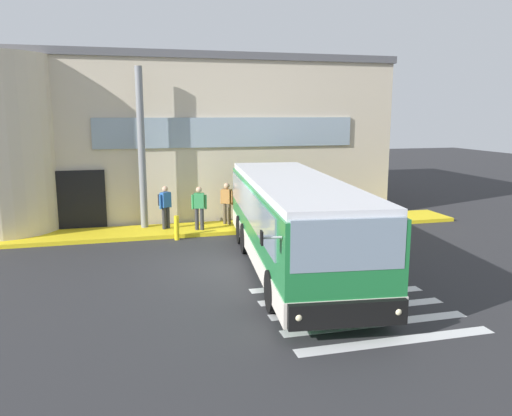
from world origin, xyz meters
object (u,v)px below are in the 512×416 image
object	(u,v)px
entry_support_column	(142,149)
passenger_by_doorway	(199,206)
passenger_at_curb_edge	(227,201)
bus_main_foreground	(293,225)
safety_bollard_yellow	(177,228)
passenger_near_column	(165,204)

from	to	relation	value
entry_support_column	passenger_by_doorway	bearing A→B (deg)	-26.89
entry_support_column	passenger_at_curb_edge	distance (m)	3.92
passenger_at_curb_edge	passenger_by_doorway	bearing A→B (deg)	-148.38
bus_main_foreground	passenger_at_curb_edge	xyz separation A→B (m)	(-0.80, 5.90, -0.25)
passenger_by_doorway	safety_bollard_yellow	distance (m)	1.38
bus_main_foreground	passenger_at_curb_edge	distance (m)	5.96
passenger_by_doorway	safety_bollard_yellow	xyz separation A→B (m)	(-0.96, -0.77, -0.63)
passenger_near_column	entry_support_column	bearing A→B (deg)	148.89
bus_main_foreground	passenger_near_column	size ratio (longest dim) A/B	6.29
passenger_by_doorway	passenger_at_curb_edge	bearing A→B (deg)	31.62
entry_support_column	bus_main_foreground	xyz separation A→B (m)	(4.07, -6.17, -1.90)
entry_support_column	bus_main_foreground	distance (m)	7.63
bus_main_foreground	passenger_by_doorway	size ratio (longest dim) A/B	6.29
passenger_by_doorway	safety_bollard_yellow	world-z (taller)	passenger_by_doorway
entry_support_column	safety_bollard_yellow	world-z (taller)	entry_support_column
entry_support_column	passenger_near_column	xyz separation A→B (m)	(0.78, -0.47, -2.12)
entry_support_column	safety_bollard_yellow	xyz separation A→B (m)	(1.07, -1.80, -2.78)
bus_main_foreground	passenger_near_column	bearing A→B (deg)	119.97
passenger_near_column	safety_bollard_yellow	size ratio (longest dim) A/B	1.86
passenger_near_column	passenger_at_curb_edge	size ratio (longest dim) A/B	1.00
passenger_near_column	safety_bollard_yellow	world-z (taller)	passenger_near_column
bus_main_foreground	safety_bollard_yellow	size ratio (longest dim) A/B	11.70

